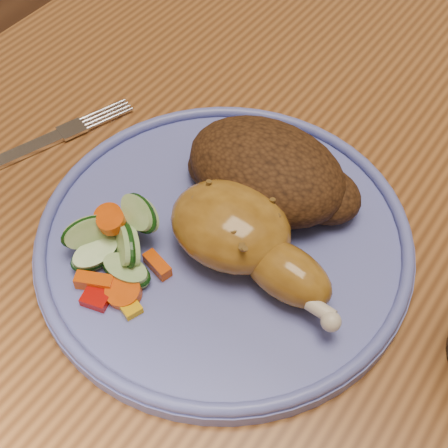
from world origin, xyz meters
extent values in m
cube|color=brown|center=(0.00, 0.00, 0.73)|extent=(0.90, 1.40, 0.04)
cube|color=brown|center=(-0.39, 0.64, 0.35)|extent=(0.06, 0.06, 0.71)
cylinder|color=#4C2D16|center=(-0.18, 0.37, 0.21)|extent=(0.04, 0.04, 0.41)
cylinder|color=#4C2D16|center=(-0.18, 0.73, 0.21)|extent=(0.04, 0.04, 0.41)
cylinder|color=#5A62B4|center=(-0.08, -0.08, 0.76)|extent=(0.30, 0.30, 0.01)
torus|color=#5A62B4|center=(-0.08, -0.08, 0.77)|extent=(0.30, 0.30, 0.01)
ellipsoid|color=#9E6B21|center=(-0.07, -0.09, 0.79)|extent=(0.10, 0.08, 0.05)
ellipsoid|color=#9E6B21|center=(-0.02, -0.10, 0.78)|extent=(0.08, 0.05, 0.04)
sphere|color=beige|center=(0.03, -0.11, 0.78)|extent=(0.01, 0.01, 0.01)
ellipsoid|color=#402310|center=(-0.08, -0.03, 0.79)|extent=(0.14, 0.10, 0.06)
ellipsoid|color=#402310|center=(-0.03, -0.01, 0.78)|extent=(0.07, 0.05, 0.04)
ellipsoid|color=#402310|center=(-0.12, -0.03, 0.77)|extent=(0.06, 0.05, 0.03)
cube|color=#A50A05|center=(-0.12, -0.19, 0.77)|extent=(0.02, 0.02, 0.01)
cube|color=#E5A507|center=(-0.10, -0.18, 0.77)|extent=(0.02, 0.02, 0.01)
cylinder|color=#EE4C07|center=(-0.15, -0.14, 0.79)|extent=(0.02, 0.02, 0.01)
cylinder|color=#EE4C07|center=(-0.11, -0.17, 0.77)|extent=(0.03, 0.03, 0.01)
cylinder|color=#EE4C07|center=(-0.17, -0.13, 0.77)|extent=(0.02, 0.02, 0.01)
cube|color=#EE4C07|center=(-0.10, -0.14, 0.77)|extent=(0.03, 0.02, 0.01)
cube|color=#EE4C07|center=(-0.13, -0.18, 0.77)|extent=(0.03, 0.02, 0.01)
cylinder|color=#B3D389|center=(-0.15, -0.14, 0.77)|extent=(0.05, 0.05, 0.02)
cylinder|color=#B3D389|center=(-0.13, -0.12, 0.79)|extent=(0.05, 0.05, 0.03)
cylinder|color=#B3D389|center=(-0.13, -0.14, 0.78)|extent=(0.04, 0.04, 0.04)
cylinder|color=#B3D389|center=(-0.12, -0.16, 0.77)|extent=(0.04, 0.04, 0.01)
cylinder|color=#B3D389|center=(-0.16, -0.15, 0.78)|extent=(0.04, 0.05, 0.04)
cylinder|color=#B3D389|center=(-0.15, -0.16, 0.77)|extent=(0.05, 0.05, 0.02)
cube|color=silver|center=(-0.30, -0.13, 0.75)|extent=(0.06, 0.13, 0.00)
cube|color=silver|center=(-0.27, -0.06, 0.75)|extent=(0.04, 0.08, 0.00)
camera|label=1|loc=(0.09, -0.33, 1.16)|focal=50.00mm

